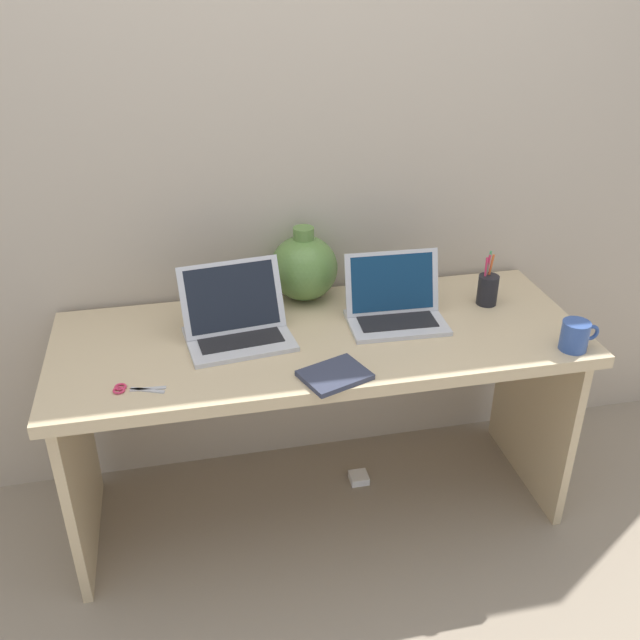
# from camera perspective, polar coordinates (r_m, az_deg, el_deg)

# --- Properties ---
(ground_plane) EXTENTS (6.00, 6.00, 0.00)m
(ground_plane) POSITION_cam_1_polar(r_m,az_deg,el_deg) (2.69, 0.00, -14.74)
(ground_plane) COLOR gray
(back_wall) EXTENTS (4.40, 0.04, 2.40)m
(back_wall) POSITION_cam_1_polar(r_m,az_deg,el_deg) (2.41, -1.87, 13.01)
(back_wall) COLOR #BCAD99
(back_wall) RESTS_ON ground
(desk) EXTENTS (1.70, 0.65, 0.73)m
(desk) POSITION_cam_1_polar(r_m,az_deg,el_deg) (2.33, 0.00, -4.21)
(desk) COLOR #D1B78C
(desk) RESTS_ON ground
(laptop_left) EXTENTS (0.35, 0.29, 0.23)m
(laptop_left) POSITION_cam_1_polar(r_m,az_deg,el_deg) (2.23, -6.85, 0.03)
(laptop_left) COLOR silver
(laptop_left) RESTS_ON desk
(laptop_right) EXTENTS (0.32, 0.23, 0.22)m
(laptop_right) POSITION_cam_1_polar(r_m,az_deg,el_deg) (2.32, 6.07, 1.34)
(laptop_right) COLOR silver
(laptop_right) RESTS_ON desk
(green_vase) EXTENTS (0.23, 0.23, 0.26)m
(green_vase) POSITION_cam_1_polar(r_m,az_deg,el_deg) (2.43, -1.31, 4.30)
(green_vase) COLOR #5B843D
(green_vase) RESTS_ON desk
(notebook_stack) EXTENTS (0.22, 0.20, 0.02)m
(notebook_stack) POSITION_cam_1_polar(r_m,az_deg,el_deg) (2.03, 1.21, -4.50)
(notebook_stack) COLOR #33384C
(notebook_stack) RESTS_ON desk
(coffee_mug) EXTENTS (0.12, 0.09, 0.09)m
(coffee_mug) POSITION_cam_1_polar(r_m,az_deg,el_deg) (2.29, 20.05, -1.20)
(coffee_mug) COLOR #335199
(coffee_mug) RESTS_ON desk
(pen_cup) EXTENTS (0.07, 0.07, 0.19)m
(pen_cup) POSITION_cam_1_polar(r_m,az_deg,el_deg) (2.48, 13.46, 2.48)
(pen_cup) COLOR black
(pen_cup) RESTS_ON desk
(scissors) EXTENTS (0.15, 0.07, 0.01)m
(scissors) POSITION_cam_1_polar(r_m,az_deg,el_deg) (2.05, -15.20, -5.43)
(scissors) COLOR #B7B7BC
(scissors) RESTS_ON desk
(power_brick) EXTENTS (0.07, 0.07, 0.03)m
(power_brick) POSITION_cam_1_polar(r_m,az_deg,el_deg) (2.78, 3.17, -12.68)
(power_brick) COLOR white
(power_brick) RESTS_ON ground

